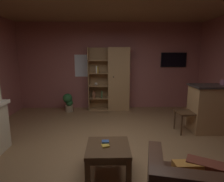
# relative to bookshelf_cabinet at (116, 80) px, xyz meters

# --- Properties ---
(floor) EXTENTS (5.85, 5.92, 0.02)m
(floor) POSITION_rel_bookshelf_cabinet_xyz_m (-0.18, -2.72, -0.98)
(floor) COLOR olive
(floor) RESTS_ON ground
(wall_back) EXTENTS (5.97, 0.06, 2.75)m
(wall_back) POSITION_rel_bookshelf_cabinet_xyz_m (-0.18, 0.27, 0.40)
(wall_back) COLOR #9E5B56
(wall_back) RESTS_ON ground
(window_pane_back) EXTENTS (0.79, 0.01, 0.71)m
(window_pane_back) POSITION_rel_bookshelf_cabinet_xyz_m (-0.92, 0.24, 0.43)
(window_pane_back) COLOR white
(bookshelf_cabinet) EXTENTS (1.28, 0.41, 1.97)m
(bookshelf_cabinet) POSITION_rel_bookshelf_cabinet_xyz_m (0.00, 0.00, 0.00)
(bookshelf_cabinet) COLOR #A87F51
(bookshelf_cabinet) RESTS_ON ground
(kitchen_bar_counter) EXTENTS (1.36, 0.62, 1.08)m
(kitchen_bar_counter) POSITION_rel_bookshelf_cabinet_xyz_m (2.30, -1.81, -0.43)
(kitchen_bar_counter) COLOR #A87F51
(kitchen_bar_counter) RESTS_ON ground
(tissue_box) EXTENTS (0.13, 0.13, 0.11)m
(tissue_box) POSITION_rel_bookshelf_cabinet_xyz_m (2.34, -1.78, 0.16)
(tissue_box) COLOR #995972
(tissue_box) RESTS_ON kitchen_bar_counter
(coffee_table) EXTENTS (0.63, 0.64, 0.42)m
(coffee_table) POSITION_rel_bookshelf_cabinet_xyz_m (-0.26, -3.30, -0.64)
(coffee_table) COLOR #4C331E
(coffee_table) RESTS_ON ground
(table_book_0) EXTENTS (0.13, 0.13, 0.02)m
(table_book_0) POSITION_rel_bookshelf_cabinet_xyz_m (-0.30, -3.31, -0.54)
(table_book_0) COLOR gold
(table_book_0) RESTS_ON coffee_table
(table_book_1) EXTENTS (0.11, 0.10, 0.02)m
(table_book_1) POSITION_rel_bookshelf_cabinet_xyz_m (-0.30, -3.22, -0.52)
(table_book_1) COLOR #2D4C8C
(table_book_1) RESTS_ON coffee_table
(dining_chair) EXTENTS (0.44, 0.44, 0.92)m
(dining_chair) POSITION_rel_bookshelf_cabinet_xyz_m (1.59, -1.84, -0.44)
(dining_chair) COLOR #4C331E
(dining_chair) RESTS_ON ground
(potted_floor_plant) EXTENTS (0.30, 0.29, 0.58)m
(potted_floor_plant) POSITION_rel_bookshelf_cabinet_xyz_m (-1.47, -0.21, -0.66)
(potted_floor_plant) COLOR #9E896B
(potted_floor_plant) RESTS_ON ground
(wall_mounted_tv) EXTENTS (0.82, 0.06, 0.46)m
(wall_mounted_tv) POSITION_rel_bookshelf_cabinet_xyz_m (1.88, 0.21, 0.61)
(wall_mounted_tv) COLOR black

